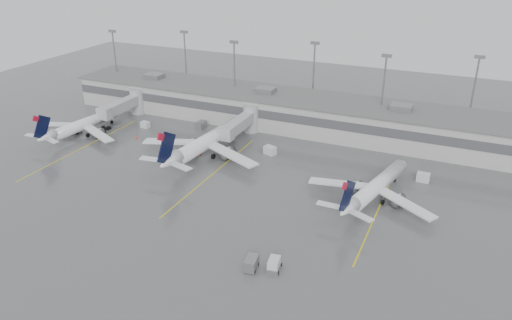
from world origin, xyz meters
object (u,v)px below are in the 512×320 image
at_px(jet_far_left, 82,124).
at_px(jet_mid_left, 205,142).
at_px(baggage_tug, 274,265).
at_px(jet_mid_right, 375,187).

bearing_deg(jet_far_left, jet_mid_left, 7.89).
relative_size(jet_far_left, baggage_tug, 8.78).
height_order(jet_mid_right, baggage_tug, jet_mid_right).
bearing_deg(jet_mid_left, baggage_tug, -42.94).
relative_size(jet_mid_left, jet_mid_right, 1.20).
height_order(jet_far_left, baggage_tug, jet_far_left).
relative_size(jet_far_left, jet_mid_left, 0.83).
relative_size(jet_mid_right, baggage_tug, 8.81).
xyz_separation_m(jet_far_left, jet_mid_right, (73.96, -4.15, 0.05)).
height_order(jet_mid_left, baggage_tug, jet_mid_left).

